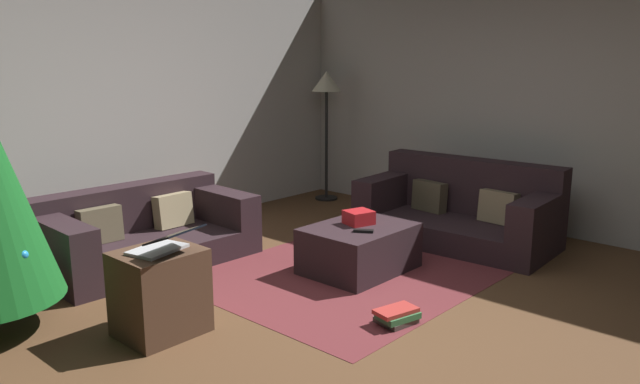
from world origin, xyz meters
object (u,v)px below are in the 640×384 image
ottoman (359,248)px  gift_box (359,217)px  couch_left (143,233)px  side_table (160,292)px  couch_right (461,211)px  corner_lamp (327,91)px  laptop (164,244)px  book_stack (397,316)px  tv_remote (363,231)px

ottoman → gift_box: 0.26m
couch_left → side_table: size_ratio=3.22×
couch_right → corner_lamp: size_ratio=1.18×
gift_box → corner_lamp: size_ratio=0.14×
corner_lamp → gift_box: bearing=-132.2°
couch_left → side_table: couch_left is taller
couch_right → gift_box: size_ratio=8.66×
gift_box → couch_right: bearing=-10.2°
ottoman → gift_box: size_ratio=4.10×
couch_left → couch_right: size_ratio=0.97×
laptop → book_stack: 1.62m
couch_right → corner_lamp: 2.44m
couch_left → corner_lamp: size_ratio=1.15×
laptop → corner_lamp: (3.59, 1.83, 0.73)m
tv_remote → corner_lamp: size_ratio=0.10×
couch_right → tv_remote: bearing=84.9°
corner_lamp → book_stack: bearing=-130.9°
couch_right → gift_box: bearing=76.5°
book_stack → ottoman: bearing=52.4°
couch_right → side_table: (-3.15, 0.38, -0.01)m
ottoman → tv_remote: (-0.13, -0.14, 0.21)m
book_stack → laptop: bearing=138.9°
laptop → corner_lamp: bearing=27.0°
couch_right → tv_remote: 1.47m
couch_left → book_stack: (0.42, -2.42, -0.20)m
couch_left → corner_lamp: corner_lamp is taller
couch_left → laptop: size_ratio=4.00×
ottoman → couch_left: bearing=124.7°
couch_right → side_table: couch_right is taller
side_table → ottoman: bearing=-6.2°
ottoman → tv_remote: size_ratio=5.55×
couch_left → gift_box: (1.13, -1.52, 0.19)m
couch_left → tv_remote: bearing=121.3°
ottoman → gift_box: (0.05, 0.05, 0.25)m
ottoman → laptop: 1.86m
book_stack → corner_lamp: corner_lamp is taller
book_stack → tv_remote: bearing=53.3°
couch_left → couch_right: 2.99m
laptop → gift_box: bearing=-2.8°
couch_left → ottoman: 1.90m
couch_left → gift_box: size_ratio=8.38×
ottoman → tv_remote: bearing=-131.9°
gift_box → laptop: 1.86m
laptop → couch_right: bearing=-5.9°
couch_right → ottoman: couch_right is taller
gift_box → side_table: (-1.86, 0.15, -0.16)m
couch_right → gift_box: 1.32m
ottoman → side_table: 1.83m
laptop → book_stack: bearing=-41.1°
ottoman → couch_right: bearing=-7.9°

